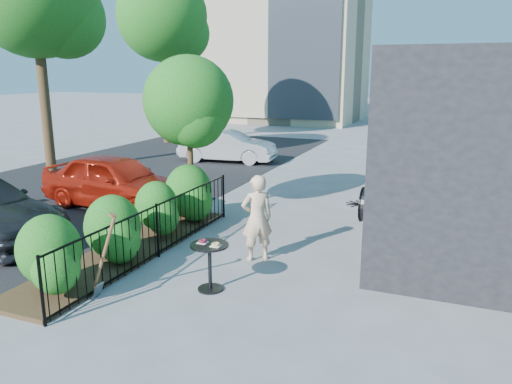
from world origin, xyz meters
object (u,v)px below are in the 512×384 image
at_px(cafe_table, 210,258).
at_px(woman, 257,218).
at_px(shovel, 103,261).
at_px(car_red, 116,181).
at_px(car_silver, 227,146).
at_px(patio_tree, 190,107).
at_px(street_tree_far, 163,22).
at_px(street_tree_near, 35,1).

height_order(cafe_table, woman, woman).
xyz_separation_m(cafe_table, shovel, (-1.42, -0.96, 0.10)).
bearing_deg(woman, car_red, -61.96).
distance_m(cafe_table, car_red, 6.05).
height_order(shovel, car_silver, shovel).
distance_m(patio_tree, car_red, 3.12).
distance_m(street_tree_far, shovel, 18.86).
height_order(street_tree_near, car_silver, street_tree_near).
height_order(patio_tree, car_red, patio_tree).
xyz_separation_m(street_tree_far, cafe_table, (10.09, -14.94, -5.35)).
height_order(street_tree_far, shovel, street_tree_far).
distance_m(street_tree_far, woman, 17.61).
relative_size(patio_tree, street_tree_near, 0.48).
xyz_separation_m(patio_tree, shovel, (0.98, -4.70, -2.10)).
relative_size(patio_tree, car_silver, 1.01).
xyz_separation_m(cafe_table, car_silver, (-4.92, 11.15, 0.08)).
bearing_deg(car_silver, street_tree_near, 122.88).
bearing_deg(patio_tree, street_tree_near, 157.43).
bearing_deg(patio_tree, shovel, -78.25).
bearing_deg(car_silver, patio_tree, -167.45).
distance_m(street_tree_near, woman, 12.67).
relative_size(patio_tree, car_red, 0.93).
distance_m(cafe_table, car_silver, 12.19).
height_order(cafe_table, car_silver, car_silver).
height_order(street_tree_near, woman, street_tree_near).
height_order(shovel, car_red, shovel).
xyz_separation_m(street_tree_far, car_red, (5.34, -11.20, -5.19)).
relative_size(street_tree_far, shovel, 5.46).
bearing_deg(patio_tree, woman, -39.49).
xyz_separation_m(cafe_table, car_red, (-4.75, 3.74, 0.16)).
height_order(woman, shovel, woman).
distance_m(street_tree_far, car_silver, 8.30).
xyz_separation_m(shovel, car_red, (-3.34, 4.70, 0.06)).
bearing_deg(shovel, woman, 57.38).
xyz_separation_m(street_tree_far, car_silver, (5.17, -3.79, -5.27)).
relative_size(woman, car_silver, 0.44).
xyz_separation_m(cafe_table, woman, (0.21, 1.59, 0.29)).
distance_m(street_tree_far, car_red, 13.45).
distance_m(street_tree_near, shovel, 12.85).
height_order(woman, car_red, woman).
xyz_separation_m(street_tree_far, shovel, (8.68, -15.90, -5.25)).
bearing_deg(shovel, street_tree_near, 137.70).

